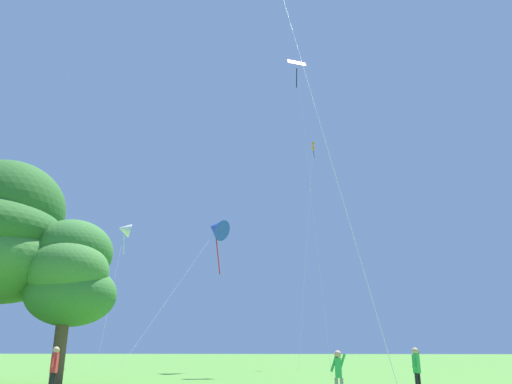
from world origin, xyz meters
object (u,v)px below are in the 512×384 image
person_foreground_watcher (417,368)px  person_in_blue_jacket (54,367)px  kite_blue_delta (216,229)px  kite_white_distant (125,230)px  person_near_tree (339,372)px  tree_left_oak (71,274)px  kite_orange_box (313,151)px  kite_red_high (297,74)px

person_foreground_watcher → person_in_blue_jacket: (-12.81, -1.59, 0.02)m
kite_blue_delta → kite_white_distant: 14.60m
person_foreground_watcher → person_near_tree: person_foreground_watcher is taller
kite_blue_delta → tree_left_oak: 18.02m
kite_orange_box → kite_white_distant: 22.04m
person_foreground_watcher → tree_left_oak: tree_left_oak is taller
kite_orange_box → kite_red_high: bearing=-97.5°
kite_blue_delta → person_foreground_watcher: (11.59, -21.08, -10.55)m
tree_left_oak → person_in_blue_jacket: bearing=-64.1°
tree_left_oak → person_foreground_watcher: bearing=-16.6°
kite_blue_delta → tree_left_oak: bearing=-104.7°
kite_red_high → person_near_tree: size_ratio=17.24×
kite_red_high → kite_blue_delta: size_ratio=2.14×
kite_white_distant → tree_left_oak: size_ratio=1.80×
kite_red_high → person_in_blue_jacket: 34.41m
tree_left_oak → kite_red_high: bearing=53.4°
kite_red_high → person_in_blue_jacket: kite_red_high is taller
kite_blue_delta → kite_white_distant: bearing=143.9°
kite_orange_box → tree_left_oak: kite_orange_box is taller
kite_red_high → person_near_tree: (1.31, -22.89, -25.06)m
kite_white_distant → person_foreground_watcher: (23.24, -29.56, -12.84)m
kite_orange_box → kite_white_distant: kite_orange_box is taller
kite_red_high → kite_orange_box: 10.58m
kite_red_high → tree_left_oak: kite_red_high is taller
kite_white_distant → person_near_tree: bearing=-57.5°
person_in_blue_jacket → tree_left_oak: (-3.06, 6.31, 4.29)m
kite_red_high → person_in_blue_jacket: (-8.61, -22.05, -24.98)m
kite_red_high → person_foreground_watcher: (4.19, -20.46, -25.00)m
kite_red_high → kite_white_distant: bearing=154.5°
kite_orange_box → kite_white_distant: bearing=-178.0°
person_in_blue_jacket → kite_blue_delta: bearing=86.9°
person_near_tree → kite_white_distant: bearing=122.5°
kite_white_distant → kite_blue_delta: bearing=-36.1°
kite_red_high → kite_blue_delta: (-7.39, 0.62, -14.45)m
person_foreground_watcher → person_near_tree: (-2.89, -2.43, -0.06)m
kite_orange_box → kite_blue_delta: 16.61m
kite_red_high → person_foreground_watcher: kite_red_high is taller
kite_blue_delta → kite_white_distant: size_ratio=0.88×
kite_blue_delta → person_in_blue_jacket: bearing=-93.1°
kite_orange_box → person_foreground_watcher: 37.14m
tree_left_oak → person_near_tree: bearing=-28.8°
kite_orange_box → kite_blue_delta: size_ratio=1.80×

